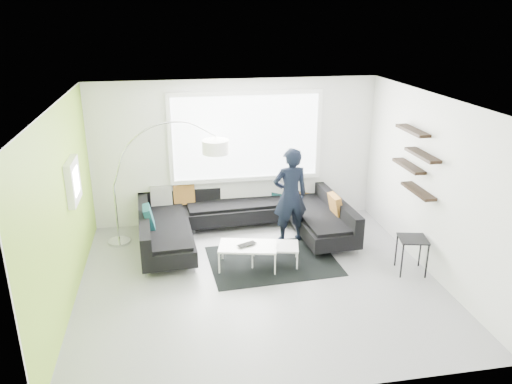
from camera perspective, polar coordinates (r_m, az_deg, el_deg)
ground at (r=7.93m, az=0.31°, el=-10.06°), size 5.50×5.50×0.00m
room_shell at (r=7.40m, az=0.34°, el=2.99°), size 5.54×5.04×2.82m
sectional_sofa at (r=9.14m, az=-1.44°, el=-3.33°), size 3.83×2.50×0.80m
rug at (r=8.49m, az=1.92°, el=-7.85°), size 2.18×1.64×0.01m
coffee_table at (r=8.28m, az=0.64°, el=-7.15°), size 1.33×0.95×0.39m
arc_lamp at (r=9.05m, az=-15.97°, el=0.73°), size 2.11×0.84×2.21m
side_table at (r=8.41m, az=17.32°, el=-6.90°), size 0.51×0.51×0.59m
person at (r=8.91m, az=3.94°, el=-0.40°), size 0.71×0.53×1.75m
laptop at (r=8.09m, az=-0.87°, el=-6.16°), size 0.48×0.45×0.03m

